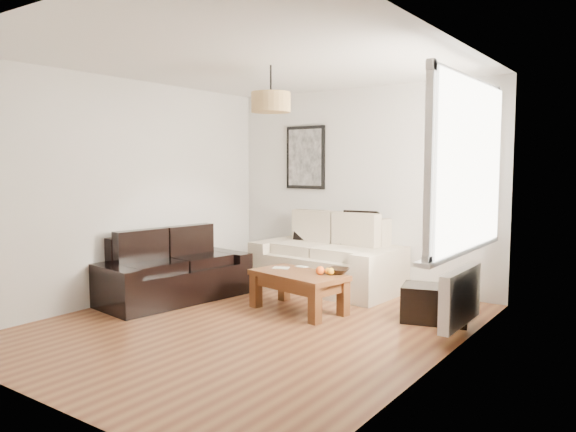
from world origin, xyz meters
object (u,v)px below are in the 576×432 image
Objects in this scene: loveseat_cream at (327,254)px; sofa_leather at (173,268)px; ottoman at (435,304)px; coffee_table at (298,292)px.

loveseat_cream is 1.04× the size of sofa_leather.
loveseat_cream is 1.94m from sofa_leather.
sofa_leather is 2.73× the size of ottoman.
sofa_leather reaches higher than coffee_table.
coffee_table is 1.62× the size of ottoman.
loveseat_cream reaches higher than ottoman.
loveseat_cream is 2.84× the size of ottoman.
loveseat_cream is 1.17m from coffee_table.
sofa_leather is 1.58m from coffee_table.
loveseat_cream is at bearing 159.39° from ottoman.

